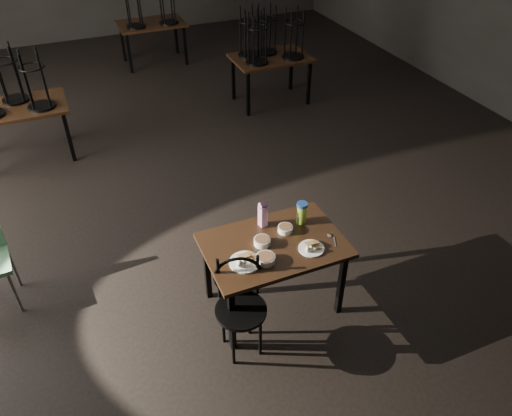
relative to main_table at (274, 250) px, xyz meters
name	(u,v)px	position (x,y,z in m)	size (l,w,h in m)	color
main_table	(274,250)	(0.00, 0.00, 0.00)	(1.20, 0.80, 0.75)	black
plate_left	(245,261)	(-0.32, -0.13, 0.10)	(0.26, 0.26, 0.09)	white
plate_right	(311,247)	(0.26, -0.19, 0.10)	(0.22, 0.22, 0.07)	white
bowl_near	(262,241)	(-0.10, 0.03, 0.11)	(0.14, 0.14, 0.06)	white
bowl_far	(285,229)	(0.16, 0.11, 0.11)	(0.13, 0.13, 0.05)	white
bowl_big	(265,259)	(-0.16, -0.18, 0.11)	(0.16, 0.16, 0.06)	white
juice_carton	(263,214)	(0.01, 0.26, 0.20)	(0.08, 0.08, 0.26)	#841867
water_bottle	(302,213)	(0.34, 0.16, 0.19)	(0.12, 0.12, 0.22)	#ACDF41
spoon	(330,236)	(0.49, -0.11, 0.08)	(0.06, 0.18, 0.01)	silver
bentwood_chair	(240,299)	(-0.43, -0.29, -0.14)	(0.46, 0.45, 0.89)	black
bg_table_left	(16,105)	(-1.93, 3.67, 0.11)	(1.20, 0.80, 1.48)	black
bg_table_right	(269,54)	(1.74, 4.01, 0.13)	(1.20, 0.80, 1.48)	black
bg_table_far	(151,23)	(0.45, 6.37, 0.08)	(1.20, 0.80, 1.48)	black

